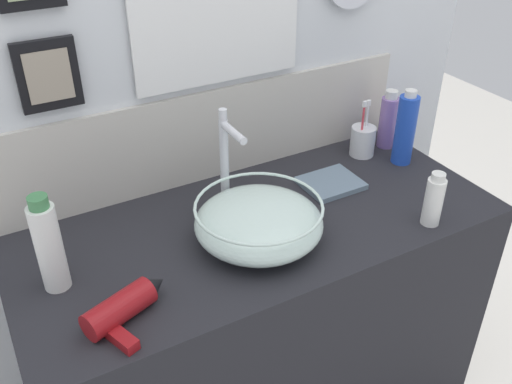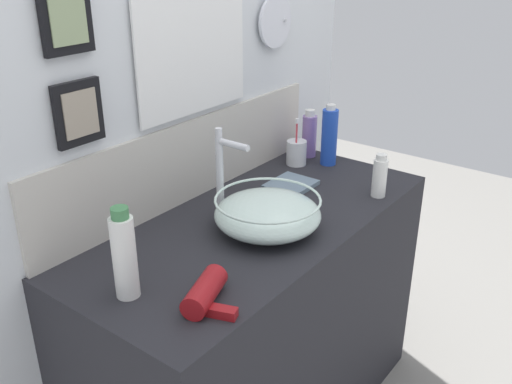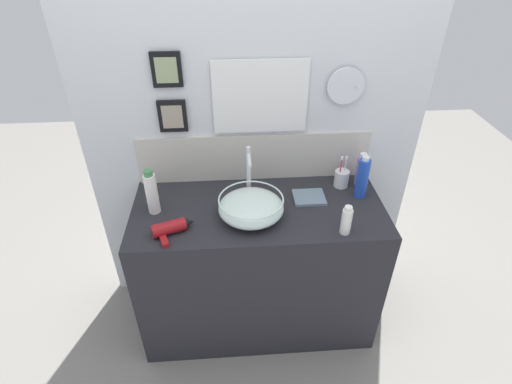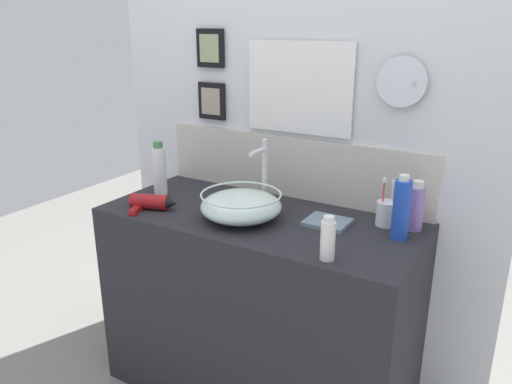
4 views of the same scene
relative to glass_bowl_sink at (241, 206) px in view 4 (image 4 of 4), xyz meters
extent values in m
cube|color=#232328|center=(0.04, 0.07, -0.48)|extent=(1.29, 0.57, 0.85)
cube|color=silver|center=(0.04, 0.38, 0.31)|extent=(1.82, 0.06, 2.44)
cube|color=beige|center=(0.04, 0.35, 0.08)|extent=(1.27, 0.02, 0.27)
cube|color=white|center=(0.07, 0.35, 0.43)|extent=(0.42, 0.01, 0.32)
cube|color=white|center=(0.07, 0.34, 0.43)|extent=(0.48, 0.01, 0.38)
cylinder|color=silver|center=(0.50, 0.33, 0.48)|extent=(0.19, 0.01, 0.19)
cylinder|color=silver|center=(0.54, 0.35, 0.48)|extent=(0.01, 0.06, 0.01)
cube|color=black|center=(-0.37, 0.34, 0.58)|extent=(0.14, 0.02, 0.17)
cube|color=gray|center=(-0.37, 0.33, 0.58)|extent=(0.10, 0.01, 0.12)
cube|color=black|center=(-0.37, 0.34, 0.34)|extent=(0.14, 0.02, 0.17)
cube|color=gray|center=(-0.37, 0.33, 0.34)|extent=(0.10, 0.01, 0.12)
ellipsoid|color=silver|center=(0.00, 0.00, 0.00)|extent=(0.32, 0.32, 0.11)
torus|color=silver|center=(0.00, 0.00, 0.05)|extent=(0.32, 0.32, 0.01)
torus|color=#B2B7BC|center=(0.00, 0.00, -0.05)|extent=(0.12, 0.12, 0.01)
cylinder|color=silver|center=(0.00, 0.19, 0.07)|extent=(0.02, 0.02, 0.26)
cylinder|color=silver|center=(0.00, 0.13, 0.19)|extent=(0.02, 0.11, 0.02)
cylinder|color=silver|center=(0.00, 0.19, 0.22)|extent=(0.02, 0.02, 0.03)
cylinder|color=maroon|center=(-0.39, -0.10, -0.03)|extent=(0.17, 0.11, 0.06)
cone|color=black|center=(-0.30, -0.06, -0.03)|extent=(0.06, 0.07, 0.05)
cube|color=maroon|center=(-0.41, -0.16, -0.05)|extent=(0.06, 0.09, 0.02)
cylinder|color=silver|center=(0.51, 0.23, -0.01)|extent=(0.08, 0.08, 0.10)
cylinder|color=white|center=(0.53, 0.24, 0.03)|extent=(0.01, 0.01, 0.16)
cube|color=white|center=(0.53, 0.24, 0.11)|extent=(0.01, 0.01, 0.02)
cylinder|color=#D83F4C|center=(0.49, 0.23, 0.03)|extent=(0.01, 0.01, 0.17)
cube|color=white|center=(0.49, 0.23, 0.12)|extent=(0.01, 0.01, 0.02)
cylinder|color=white|center=(0.43, -0.15, 0.01)|extent=(0.05, 0.05, 0.13)
cylinder|color=silver|center=(0.43, -0.15, 0.08)|extent=(0.04, 0.04, 0.02)
cylinder|color=blue|center=(0.59, 0.14, 0.05)|extent=(0.06, 0.06, 0.22)
cylinder|color=silver|center=(0.59, 0.14, 0.17)|extent=(0.04, 0.04, 0.02)
cylinder|color=#8C6BB2|center=(0.62, 0.24, 0.03)|extent=(0.06, 0.06, 0.17)
cylinder|color=silver|center=(0.62, 0.24, 0.12)|extent=(0.04, 0.04, 0.03)
cylinder|color=white|center=(-0.48, 0.08, 0.05)|extent=(0.06, 0.06, 0.22)
cylinder|color=#3F7F4C|center=(-0.48, 0.08, 0.17)|extent=(0.04, 0.04, 0.03)
cube|color=slate|center=(0.31, 0.13, -0.05)|extent=(0.16, 0.14, 0.02)
camera|label=1|loc=(-0.57, -1.00, 0.83)|focal=40.00mm
camera|label=2|loc=(-1.24, -0.90, 0.77)|focal=40.00mm
camera|label=3|loc=(-0.09, -1.55, 1.18)|focal=28.00mm
camera|label=4|loc=(0.99, -1.55, 0.68)|focal=35.00mm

